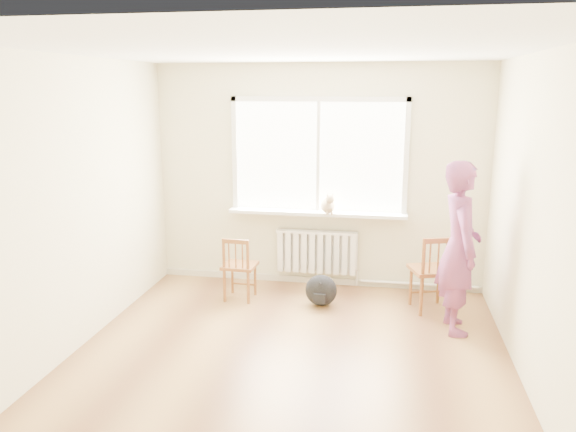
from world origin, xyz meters
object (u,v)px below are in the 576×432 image
at_px(cat, 328,204).
at_px(backpack, 321,290).
at_px(chair_right, 433,273).
at_px(person, 459,248).
at_px(chair_left, 239,268).

bearing_deg(cat, backpack, -106.77).
relative_size(chair_right, backpack, 2.42).
distance_m(person, cat, 1.70).
distance_m(chair_left, backpack, 0.98).
relative_size(person, backpack, 4.84).
distance_m(person, backpack, 1.62).
xyz_separation_m(chair_right, person, (0.20, -0.45, 0.43)).
xyz_separation_m(cat, backpack, (-0.01, -0.55, -0.88)).
bearing_deg(chair_right, backpack, -15.51).
height_order(chair_left, person, person).
relative_size(cat, backpack, 1.09).
bearing_deg(chair_right, cat, -40.20).
relative_size(chair_left, person, 0.43).
relative_size(chair_right, person, 0.50).
bearing_deg(person, chair_right, 15.81).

